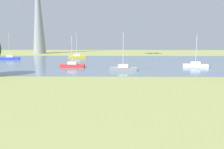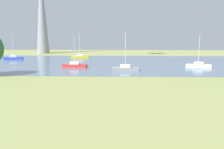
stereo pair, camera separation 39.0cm
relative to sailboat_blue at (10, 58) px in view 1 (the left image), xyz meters
The scene contains 8 objects.
ground_plane 43.70m from the sailboat_blue, 53.57° to the right, with size 160.00×160.00×0.00m, color #8C9351.
water_surface 26.92m from the sailboat_blue, 15.43° to the right, with size 140.00×40.00×0.02m, color slate.
sailboat_blue is the anchor object (origin of this frame).
sailboat_gray 35.53m from the sailboat_blue, 35.12° to the right, with size 4.86×1.70×6.73m.
sailboat_white 46.16m from the sailboat_blue, 19.30° to the right, with size 5.02×2.60×6.44m.
sailboat_red 24.84m from the sailboat_blue, 39.70° to the right, with size 4.86×1.71×6.16m.
sailboat_yellow 17.43m from the sailboat_blue, 15.87° to the left, with size 5.00×2.37×7.02m.
electricity_pylon 27.16m from the sailboat_blue, 87.71° to the left, with size 6.40×4.40×29.71m.
Camera 1 is at (2.01, -8.64, 6.31)m, focal length 40.88 mm.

